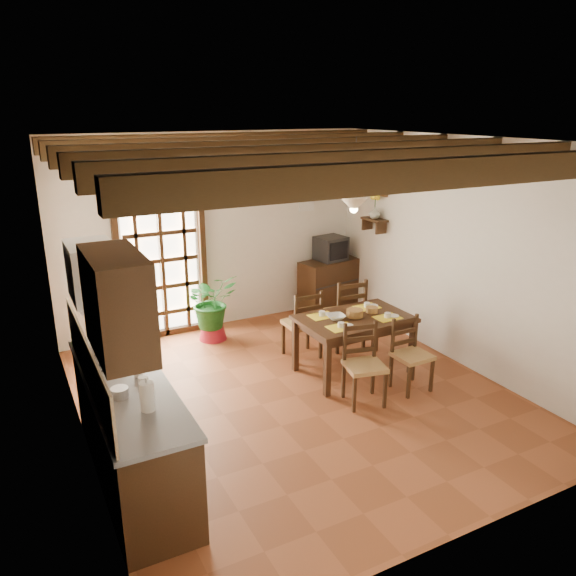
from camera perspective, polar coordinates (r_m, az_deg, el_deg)
ground_plane at (r=6.46m, az=0.86°, el=-10.87°), size 5.00×5.00×0.00m
room_shell at (r=5.81m, az=0.95°, el=5.04°), size 4.52×5.02×2.81m
ceiling_beams at (r=5.68m, az=0.99°, el=13.68°), size 4.50×4.34×0.20m
french_door at (r=7.90m, az=-12.76°, el=3.31°), size 1.26×0.11×2.32m
kitchen_counter at (r=5.16m, az=-15.75°, el=-13.53°), size 0.64×2.25×1.38m
upper_cabinet at (r=3.94m, az=-16.94°, el=-1.55°), size 0.35×0.80×0.70m
range_hood at (r=5.16m, az=-19.26°, el=1.42°), size 0.38×0.60×0.54m
counter_items at (r=5.01m, az=-16.44°, el=-8.27°), size 0.50×1.43×0.25m
dining_table at (r=6.79m, az=6.75°, el=-3.67°), size 1.33×0.87×0.72m
chair_near_left at (r=6.26m, az=7.69°, el=-9.15°), size 0.49×0.47×0.89m
chair_near_right at (r=6.64m, az=12.36°, el=-7.90°), size 0.40×0.38×0.84m
chair_far_left at (r=7.28m, az=1.47°, el=-4.89°), size 0.43×0.41×0.92m
chair_far_right at (r=7.60m, az=5.82°, el=-3.82°), size 0.49×0.47×0.98m
table_setting at (r=6.76m, az=6.78°, el=-2.98°), size 0.96×0.64×0.09m
table_bowl at (r=6.66m, az=4.88°, el=-2.95°), size 0.24×0.24×0.05m
sideboard at (r=8.90m, az=4.26°, el=0.26°), size 1.04×0.61×0.83m
crt_tv at (r=8.73m, az=4.37°, el=4.04°), size 0.48×0.45×0.37m
fuse_box at (r=8.66m, az=1.90°, el=8.88°), size 0.25×0.03×0.32m
plant_pot at (r=7.95m, az=-7.65°, el=-4.40°), size 0.39×0.39×0.24m
potted_plant at (r=7.79m, az=-7.79°, el=-1.27°), size 1.97×1.74×2.00m
wall_shelf at (r=8.32m, az=8.75°, el=6.63°), size 0.20×0.42×0.20m
shelf_vase at (r=8.29m, az=8.80°, el=7.57°), size 0.15×0.15×0.15m
shelf_flowers at (r=8.26m, az=8.87°, el=8.99°), size 0.14×0.14×0.36m
framed_picture at (r=8.28m, az=9.40°, el=10.33°), size 0.03×0.32×0.32m
pendant_lamp at (r=6.49m, az=6.72°, el=8.65°), size 0.36×0.36×0.84m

